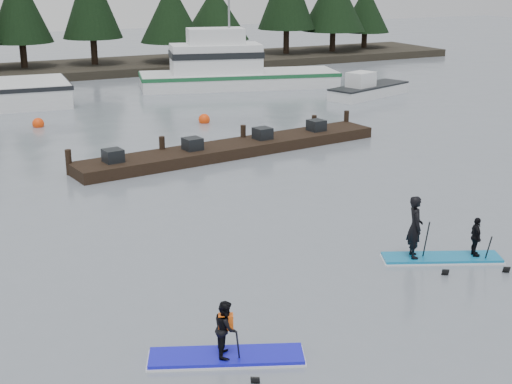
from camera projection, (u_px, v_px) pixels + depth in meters
name	position (u px, v px, depth m)	size (l,w,h in m)	color
ground	(367.00, 303.00, 17.05)	(160.00, 160.00, 0.00)	slate
far_shore	(40.00, 71.00, 52.83)	(70.00, 8.00, 0.60)	#2D281E
treeline	(41.00, 75.00, 52.92)	(60.00, 4.00, 8.00)	black
fishing_boat_medium	(234.00, 79.00, 47.53)	(13.52, 6.82, 7.94)	white
skiff	(369.00, 91.00, 44.21)	(6.02, 1.81, 0.70)	white
floating_dock	(234.00, 149.00, 30.61)	(14.14, 1.89, 0.47)	black
buoy_b	(39.00, 127.00, 35.90)	(0.59, 0.59, 0.59)	#F8420C
buoy_c	(335.00, 98.00, 43.87)	(0.63, 0.63, 0.63)	#F8420C
buoy_d	(204.00, 123.00, 36.85)	(0.60, 0.60, 0.60)	#F8420C
paddleboard_solo	(226.00, 341.00, 14.49)	(3.21, 1.94, 1.80)	#1616D4
paddleboard_duo	(436.00, 238.00, 19.38)	(3.24, 2.05, 2.37)	#1274AA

